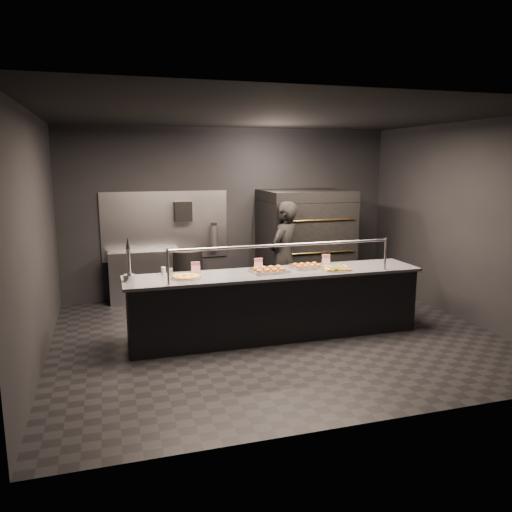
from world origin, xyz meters
name	(u,v)px	position (x,y,z in m)	size (l,w,h in m)	color
room	(274,230)	(-0.02, 0.05, 1.50)	(6.04, 6.00, 3.00)	black
service_counter	(276,304)	(0.00, 0.00, 0.46)	(4.10, 0.78, 1.37)	black
pizza_oven	(305,243)	(1.20, 1.90, 0.97)	(1.50, 1.23, 1.91)	black
prep_shelf	(145,276)	(-1.60, 2.32, 0.45)	(1.20, 0.35, 0.90)	#99999E
towel_dispenser	(183,211)	(-0.90, 2.39, 1.55)	(0.30, 0.20, 0.35)	black
fire_extinguisher	(214,238)	(-0.35, 2.40, 1.06)	(0.14, 0.14, 0.51)	#B2B2B7
beer_tap	(129,269)	(-1.95, 0.02, 1.08)	(0.15, 0.21, 0.56)	silver
round_pizza	(186,277)	(-1.24, 0.00, 0.94)	(0.41, 0.41, 0.03)	silver
slider_tray_a	(269,270)	(-0.10, 0.01, 0.95)	(0.53, 0.43, 0.08)	silver
slider_tray_b	(307,266)	(0.50, 0.12, 0.95)	(0.51, 0.45, 0.07)	silver
square_pizza	(336,268)	(0.85, -0.12, 0.94)	(0.43, 0.43, 0.05)	silver
condiment_jar	(166,271)	(-1.47, 0.28, 0.97)	(0.15, 0.06, 0.10)	silver
tent_cards	(262,263)	(-0.12, 0.28, 1.00)	(2.05, 0.04, 0.15)	white
trash_bin	(187,275)	(-0.88, 2.22, 0.44)	(0.53, 0.53, 0.89)	black
worker	(284,256)	(0.54, 1.19, 0.89)	(0.65, 0.43, 1.78)	black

